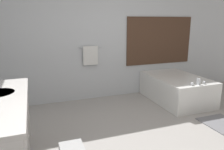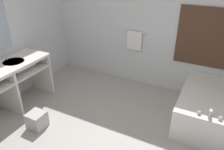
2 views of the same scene
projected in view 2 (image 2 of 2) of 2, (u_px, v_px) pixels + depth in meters
name	position (u px, v px, depth m)	size (l,w,h in m)	color
ground_plane	(96.00, 148.00, 3.26)	(16.00, 16.00, 0.00)	#A8A39E
wall_back_with_blinds	(153.00, 25.00, 4.37)	(7.40, 0.13, 2.70)	silver
vanity_counter	(6.00, 79.00, 3.79)	(0.64, 1.70, 0.90)	white
sink_faucet	(6.00, 55.00, 3.89)	(0.09, 0.04, 0.18)	silver
bathtub	(210.00, 107.00, 3.69)	(0.98, 1.50, 0.66)	white
waste_bin	(37.00, 120.00, 3.62)	(0.27, 0.27, 0.28)	#B2B2B2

